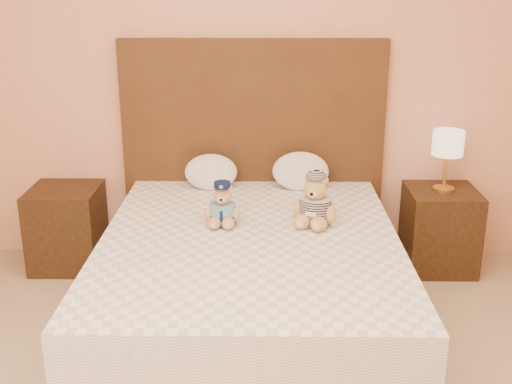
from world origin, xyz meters
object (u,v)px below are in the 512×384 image
bed (250,283)px  teddy_police (223,204)px  pillow_left (211,170)px  teddy_prisoner (315,200)px  nightstand_left (67,227)px  pillow_right (301,169)px  lamp (448,146)px  nightstand_right (439,229)px

bed → teddy_police: bearing=131.1°
pillow_left → teddy_prisoner: bearing=-45.5°
nightstand_left → pillow_left: size_ratio=1.60×
pillow_left → pillow_right: 0.59m
nightstand_left → lamp: 2.56m
nightstand_left → lamp: bearing=0.0°
nightstand_right → teddy_police: teddy_police is taller
pillow_left → nightstand_right: bearing=-1.1°
bed → teddy_police: teddy_police is taller
teddy_police → nightstand_left: bearing=154.0°
bed → teddy_prisoner: size_ratio=6.78×
nightstand_right → pillow_left: size_ratio=1.60×
nightstand_left → teddy_prisoner: teddy_prisoner is taller
pillow_right → pillow_left: bearing=180.0°
nightstand_right → lamp: (-0.00, 0.00, 0.57)m
bed → teddy_prisoner: teddy_prisoner is taller
teddy_police → pillow_right: 0.80m
teddy_police → bed: bearing=-45.3°
bed → nightstand_left: same height
nightstand_right → pillow_right: bearing=178.2°
nightstand_left → teddy_prisoner: (1.61, -0.62, 0.42)m
teddy_police → teddy_prisoner: 0.52m
lamp → teddy_prisoner: (-0.89, -0.62, -0.15)m
nightstand_left → pillow_right: bearing=1.1°
bed → teddy_prisoner: (0.36, 0.18, 0.42)m
nightstand_left → lamp: size_ratio=1.38×
nightstand_left → nightstand_right: (2.50, 0.00, 0.00)m
bed → pillow_right: pillow_right is taller
teddy_prisoner → bed: bearing=-131.9°
nightstand_left → teddy_police: teddy_police is taller
bed → pillow_left: (-0.27, 0.83, 0.40)m
teddy_prisoner → pillow_left: 0.91m
teddy_police → teddy_prisoner: (0.52, 0.00, 0.02)m
nightstand_right → lamp: size_ratio=1.38×
teddy_prisoner → nightstand_left: bearing=-179.6°
bed → teddy_prisoner: 0.59m
nightstand_right → teddy_prisoner: bearing=-145.2°
bed → pillow_left: size_ratio=5.82×
lamp → teddy_police: 1.55m
lamp → teddy_prisoner: 1.09m
teddy_prisoner → pillow_left: (-0.64, 0.65, -0.03)m
bed → nightstand_right: (1.25, 0.80, -0.00)m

